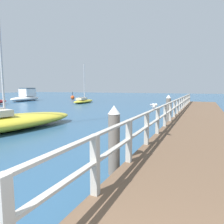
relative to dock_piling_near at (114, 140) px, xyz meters
The scene contains 8 objects.
pier_deck 9.76m from the dock_piling_near, 79.36° to the left, with size 3.00×27.15×0.37m, color brown.
pier_railing 9.58m from the dock_piling_near, 87.73° to the left, with size 0.12×25.67×0.99m.
dock_piling_near is the anchor object (origin of this frame).
dock_piling_far 8.16m from the dock_piling_near, 90.00° to the left, with size 0.29×0.29×1.68m.
seagull_foreground 2.56m from the dock_piling_near, 81.05° to the left, with size 0.34×0.39×0.21m.
boat_1 31.26m from the dock_piling_near, 140.92° to the left, with size 3.46×6.80×2.10m.
boat_4 23.81m from the dock_piling_near, 124.14° to the left, with size 2.14×5.46×5.37m.
channel_buoy 32.98m from the dock_piling_near, 127.09° to the left, with size 0.70×0.70×1.40m.
Camera 1 is at (0.09, -0.29, 2.08)m, focal length 32.26 mm.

